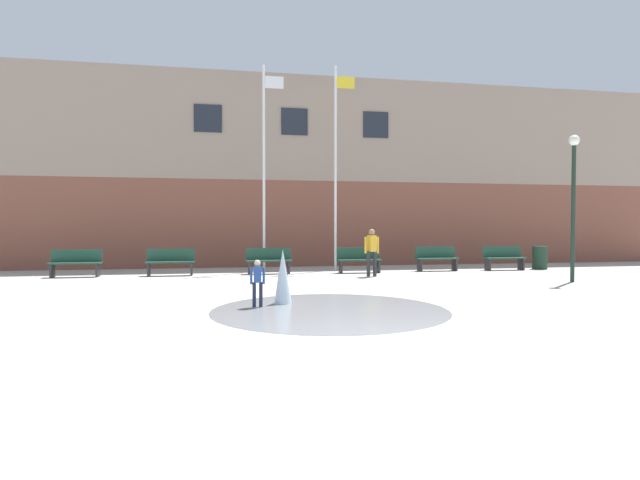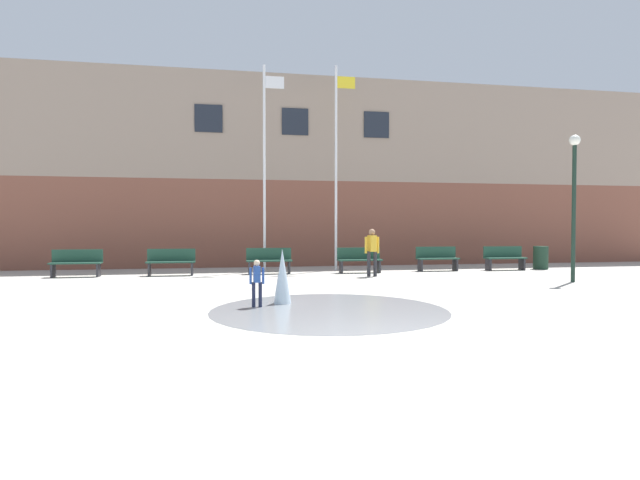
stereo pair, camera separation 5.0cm
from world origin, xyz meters
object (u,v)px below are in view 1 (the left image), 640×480
(park_bench_near_trashcan, at_px, (437,258))
(park_bench_far_right, at_px, (504,258))
(flagpole_left, at_px, (265,162))
(adult_near_bench, at_px, (372,249))
(park_bench_center, at_px, (269,260))
(park_bench_under_left_flagpole, at_px, (171,262))
(trash_can, at_px, (540,258))
(park_bench_under_right_flagpole, at_px, (359,259))
(park_bench_left_of_flagpoles, at_px, (76,263))
(lamp_post_right_lane, at_px, (573,188))
(flagpole_right, at_px, (336,162))
(child_with_pink_shirt, at_px, (257,279))

(park_bench_near_trashcan, relative_size, park_bench_far_right, 1.00)
(park_bench_near_trashcan, xyz_separation_m, flagpole_left, (-6.39, 1.14, 3.62))
(park_bench_far_right, bearing_deg, adult_near_bench, -165.36)
(park_bench_far_right, relative_size, adult_near_bench, 1.01)
(park_bench_center, height_order, adult_near_bench, adult_near_bench)
(park_bench_under_left_flagpole, xyz_separation_m, park_bench_center, (3.35, 0.05, 0.00))
(park_bench_far_right, height_order, trash_can, park_bench_far_right)
(park_bench_under_right_flagpole, bearing_deg, adult_near_bench, -87.87)
(park_bench_under_right_flagpole, bearing_deg, park_bench_left_of_flagpoles, 178.74)
(park_bench_under_left_flagpole, height_order, park_bench_far_right, same)
(park_bench_near_trashcan, distance_m, lamp_post_right_lane, 5.51)
(park_bench_far_right, distance_m, flagpole_right, 7.43)
(lamp_post_right_lane, xyz_separation_m, trash_can, (1.84, 4.28, -2.39))
(park_bench_under_right_flagpole, distance_m, child_with_pink_shirt, 8.19)
(child_with_pink_shirt, height_order, adult_near_bench, adult_near_bench)
(park_bench_far_right, bearing_deg, lamp_post_right_lane, -92.95)
(park_bench_far_right, distance_m, flagpole_left, 9.85)
(park_bench_under_right_flagpole, relative_size, park_bench_far_right, 1.00)
(park_bench_under_right_flagpole, bearing_deg, flagpole_left, 157.53)
(adult_near_bench, bearing_deg, flagpole_right, 4.52)
(park_bench_left_of_flagpoles, relative_size, park_bench_far_right, 1.00)
(park_bench_left_of_flagpoles, relative_size, flagpole_right, 0.20)
(park_bench_under_left_flagpole, relative_size, child_with_pink_shirt, 1.62)
(park_bench_far_right, bearing_deg, trash_can, 4.08)
(park_bench_far_right, bearing_deg, flagpole_left, 171.83)
(park_bench_under_right_flagpole, bearing_deg, trash_can, 1.39)
(park_bench_center, height_order, park_bench_near_trashcan, same)
(adult_near_bench, distance_m, trash_can, 7.52)
(child_with_pink_shirt, height_order, lamp_post_right_lane, lamp_post_right_lane)
(park_bench_left_of_flagpoles, distance_m, park_bench_far_right, 15.40)
(park_bench_under_right_flagpole, xyz_separation_m, child_with_pink_shirt, (-4.08, -7.11, 0.10))
(park_bench_under_right_flagpole, relative_size, park_bench_near_trashcan, 1.00)
(park_bench_far_right, relative_size, lamp_post_right_lane, 0.36)
(park_bench_left_of_flagpoles, bearing_deg, child_with_pink_shirt, -52.80)
(flagpole_right, distance_m, trash_can, 8.84)
(park_bench_left_of_flagpoles, height_order, child_with_pink_shirt, child_with_pink_shirt)
(park_bench_left_of_flagpoles, relative_size, park_bench_center, 1.00)
(park_bench_under_right_flagpole, relative_size, child_with_pink_shirt, 1.62)
(adult_near_bench, relative_size, lamp_post_right_lane, 0.36)
(park_bench_left_of_flagpoles, distance_m, park_bench_under_left_flagpole, 3.04)
(adult_near_bench, bearing_deg, trash_can, -85.31)
(park_bench_left_of_flagpoles, height_order, park_bench_center, same)
(park_bench_under_left_flagpole, relative_size, park_bench_far_right, 1.00)
(lamp_post_right_lane, bearing_deg, park_bench_under_right_flagpole, 143.53)
(lamp_post_right_lane, bearing_deg, park_bench_far_right, 87.05)
(park_bench_far_right, height_order, lamp_post_right_lane, lamp_post_right_lane)
(park_bench_under_left_flagpole, bearing_deg, park_bench_near_trashcan, 0.47)
(park_bench_far_right, xyz_separation_m, adult_near_bench, (-5.71, -1.49, 0.45))
(park_bench_near_trashcan, distance_m, trash_can, 4.30)
(park_bench_left_of_flagpoles, bearing_deg, trash_can, -0.11)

